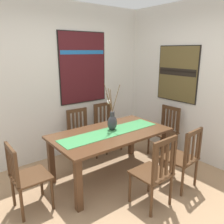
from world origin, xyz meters
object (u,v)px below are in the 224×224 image
Objects in this scene: dining_table at (111,138)px; chair_0 at (155,171)px; painting_on_side_wall at (177,74)px; chair_5 at (25,176)px; chair_3 at (183,157)px; chair_4 at (165,130)px; chair_1 at (81,132)px; painting_on_back_wall at (83,68)px; centerpiece_vase at (112,121)px; chair_2 at (107,126)px.

dining_table is 0.90m from chair_0.
chair_0 is 2.06m from painting_on_side_wall.
chair_3 is at bearing -24.61° from chair_5.
chair_4 is 2.55m from chair_5.
painting_on_back_wall is (0.26, 0.29, 1.11)m from chair_1.
centerpiece_vase is 0.78× the size of chair_0.
chair_0 is at bearing -145.32° from chair_4.
chair_3 is 1.63m from painting_on_side_wall.
chair_0 is at bearing -35.49° from chair_5.
chair_5 is (-1.34, -0.05, -0.41)m from centerpiece_vase.
chair_2 is 1.00× the size of chair_4.
painting_on_side_wall is at bearing 30.39° from chair_0.
painting_on_back_wall is at bearing 82.67° from chair_0.
chair_4 reaches higher than chair_3.
painting_on_back_wall is at bearing 99.89° from chair_3.
centerpiece_vase is 1.40m from chair_5.
chair_0 reaches higher than chair_4.
chair_0 is at bearing -149.61° from painting_on_side_wall.
chair_2 is at bearing 58.42° from centerpiece_vase.
chair_5 is (-2.55, 0.01, -0.01)m from chair_4.
chair_1 is 1.18m from painting_on_back_wall.
chair_4 is (1.29, 0.89, -0.01)m from chair_0.
painting_on_side_wall is (1.29, -1.15, -0.10)m from painting_on_back_wall.
chair_4 is at bearing 51.66° from chair_3.
dining_table is 0.88m from chair_1.
centerpiece_vase is 1.03m from chair_0.
painting_on_side_wall is (1.47, -0.04, 0.61)m from centerpiece_vase.
chair_4 is 1.91m from painting_on_back_wall.
dining_table is 0.26m from centerpiece_vase.
chair_1 is at bearing -131.90° from painting_on_back_wall.
chair_2 is 1.01× the size of chair_3.
chair_4 is 0.70× the size of painting_on_back_wall.
chair_2 is 0.70× the size of painting_on_back_wall.
chair_5 is at bearing 179.71° from dining_table.
painting_on_back_wall is at bearing 48.10° from chair_1.
centerpiece_vase is 0.82× the size of chair_3.
chair_0 is at bearing -94.79° from centerpiece_vase.
centerpiece_vase is 0.81× the size of chair_4.
chair_0 is 1.55m from chair_5.
chair_2 is at bearing 129.10° from chair_4.
painting_on_back_wall is at bearing 80.53° from centerpiece_vase.
painting_on_back_wall is 1.73m from painting_on_side_wall.
dining_table is 1.75× the size of painting_on_side_wall.
chair_3 is at bearing -128.34° from chair_4.
painting_on_side_wall is at bearing -28.79° from chair_1.
chair_4 is at bearing -33.87° from chair_1.
dining_table is 1.94× the size of chair_4.
dining_table is 1.93× the size of chair_2.
dining_table is 1.05m from chair_2.
chair_2 is at bearing 0.45° from chair_1.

